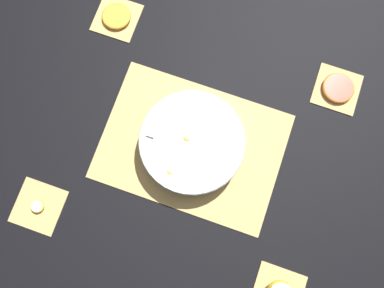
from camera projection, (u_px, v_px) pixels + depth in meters
ground_plane at (192, 146)px, 1.03m from camera, size 6.00×6.00×0.00m
bamboo_mat_center at (192, 146)px, 1.03m from camera, size 0.49×0.35×0.01m
coaster_mat_near_left at (38, 206)px, 1.00m from camera, size 0.13×0.13×0.01m
coaster_mat_far_left at (117, 18)px, 1.10m from camera, size 0.13×0.13×0.01m
coaster_mat_far_right at (337, 89)px, 1.06m from camera, size 0.13×0.13×0.01m
fruit_salad_bowl at (192, 143)px, 0.99m from camera, size 0.28×0.28×0.08m
orange_slice_whole at (116, 16)px, 1.09m from camera, size 0.08×0.08×0.01m
banana_coin_single at (37, 206)px, 0.99m from camera, size 0.04×0.04×0.01m
grapefruit_slice at (338, 88)px, 1.05m from camera, size 0.09×0.09×0.01m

